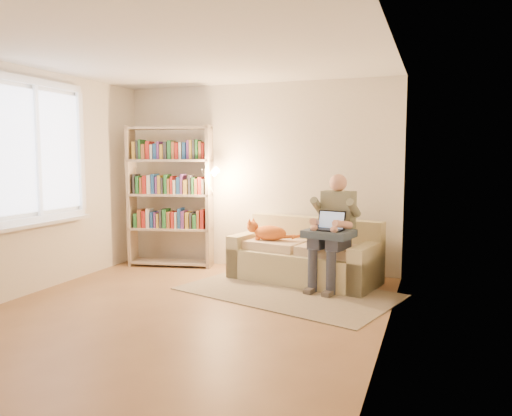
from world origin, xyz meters
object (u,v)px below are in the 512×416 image
at_px(sofa, 305,258).
at_px(cat, 270,232).
at_px(laptop, 328,225).
at_px(bookshelf, 170,189).
at_px(person, 334,225).

relative_size(sofa, cat, 2.97).
height_order(laptop, bookshelf, bookshelf).
height_order(sofa, laptop, laptop).
bearing_deg(bookshelf, cat, -18.65).
bearing_deg(bookshelf, person, -21.21).
xyz_separation_m(laptop, bookshelf, (-2.41, 0.52, 0.34)).
height_order(cat, bookshelf, bookshelf).
bearing_deg(laptop, sofa, 148.12).
bearing_deg(cat, bookshelf, -174.65).
bearing_deg(person, sofa, 162.08).
distance_m(person, laptop, 0.13).
distance_m(person, bookshelf, 2.51).
xyz_separation_m(sofa, laptop, (0.37, -0.35, 0.50)).
bearing_deg(bookshelf, sofa, -16.53).
xyz_separation_m(person, cat, (-0.88, 0.21, -0.17)).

